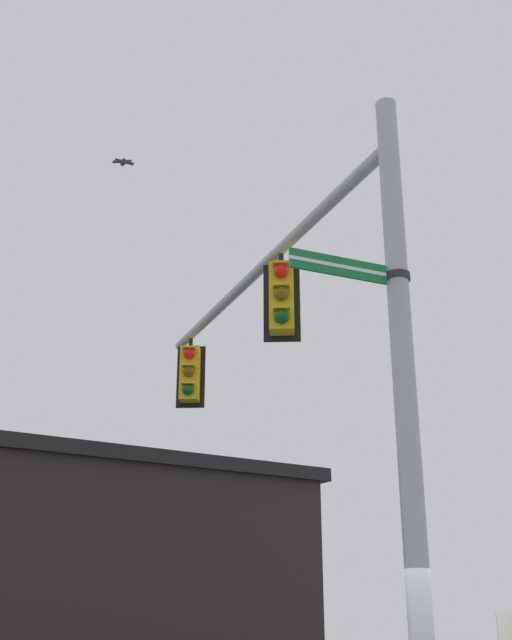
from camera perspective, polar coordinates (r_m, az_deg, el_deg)
The scene contains 7 objects.
signal_pole at distance 8.48m, azimuth 10.62°, elevation -7.24°, with size 0.24×0.24×7.83m, color #ADB2B7.
mast_arm at distance 12.82m, azimuth 0.04°, elevation 3.38°, with size 0.17×0.17×7.81m, color #ADB2B7.
traffic_light_nearest_pole at distance 11.72m, azimuth 1.81°, elevation 1.61°, with size 0.54×0.49×1.31m.
traffic_light_mid_inner at distance 15.33m, azimuth -4.70°, elevation -3.79°, with size 0.54×0.49×1.31m.
street_name_sign at distance 8.79m, azimuth 7.71°, elevation 3.42°, with size 1.32×0.74×0.22m.
bird_flying at distance 13.90m, azimuth -9.35°, elevation 10.94°, with size 0.35×0.25×0.09m.
storefront_building at distance 19.58m, azimuth -15.50°, elevation -17.91°, with size 13.42×12.37×5.42m.
Camera 1 is at (1.14, 8.18, 1.98)m, focal length 45.36 mm.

